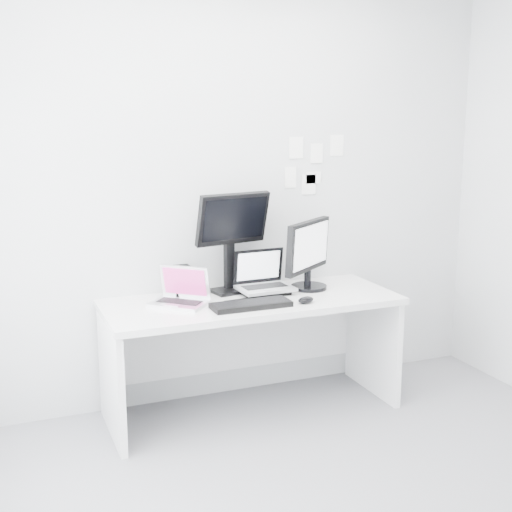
# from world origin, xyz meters

# --- Properties ---
(back_wall) EXTENTS (3.60, 0.00, 3.60)m
(back_wall) POSITION_xyz_m (0.00, 1.60, 1.35)
(back_wall) COLOR #BCBEC0
(back_wall) RESTS_ON ground
(desk) EXTENTS (1.80, 0.70, 0.73)m
(desk) POSITION_xyz_m (0.00, 1.25, 0.36)
(desk) COLOR silver
(desk) RESTS_ON ground
(macbook) EXTENTS (0.39, 0.39, 0.24)m
(macbook) POSITION_xyz_m (-0.45, 1.28, 0.85)
(macbook) COLOR silver
(macbook) RESTS_ON desk
(speaker) EXTENTS (0.10, 0.10, 0.20)m
(speaker) POSITION_xyz_m (-0.38, 1.44, 0.83)
(speaker) COLOR black
(speaker) RESTS_ON desk
(dell_laptop) EXTENTS (0.35, 0.27, 0.28)m
(dell_laptop) POSITION_xyz_m (0.12, 1.32, 0.87)
(dell_laptop) COLOR #A0A2A7
(dell_laptop) RESTS_ON desk
(rear_monitor) EXTENTS (0.50, 0.26, 0.65)m
(rear_monitor) POSITION_xyz_m (-0.06, 1.45, 1.06)
(rear_monitor) COLOR black
(rear_monitor) RESTS_ON desk
(samsung_monitor) EXTENTS (0.54, 0.49, 0.46)m
(samsung_monitor) POSITION_xyz_m (0.43, 1.34, 0.96)
(samsung_monitor) COLOR black
(samsung_monitor) RESTS_ON desk
(keyboard) EXTENTS (0.47, 0.17, 0.03)m
(keyboard) POSITION_xyz_m (-0.07, 1.08, 0.75)
(keyboard) COLOR black
(keyboard) RESTS_ON desk
(mouse) EXTENTS (0.13, 0.11, 0.04)m
(mouse) POSITION_xyz_m (0.27, 1.05, 0.75)
(mouse) COLOR black
(mouse) RESTS_ON desk
(wall_note_0) EXTENTS (0.10, 0.00, 0.14)m
(wall_note_0) POSITION_xyz_m (0.45, 1.59, 1.62)
(wall_note_0) COLOR white
(wall_note_0) RESTS_ON back_wall
(wall_note_1) EXTENTS (0.09, 0.00, 0.13)m
(wall_note_1) POSITION_xyz_m (0.60, 1.59, 1.58)
(wall_note_1) COLOR white
(wall_note_1) RESTS_ON back_wall
(wall_note_2) EXTENTS (0.10, 0.00, 0.14)m
(wall_note_2) POSITION_xyz_m (0.75, 1.59, 1.63)
(wall_note_2) COLOR white
(wall_note_2) RESTS_ON back_wall
(wall_note_3) EXTENTS (0.11, 0.00, 0.08)m
(wall_note_3) POSITION_xyz_m (0.58, 1.59, 1.42)
(wall_note_3) COLOR white
(wall_note_3) RESTS_ON back_wall
(wall_note_4) EXTENTS (0.08, 0.00, 0.14)m
(wall_note_4) POSITION_xyz_m (0.41, 1.59, 1.43)
(wall_note_4) COLOR white
(wall_note_4) RESTS_ON back_wall
(wall_note_5) EXTENTS (0.10, 0.00, 0.13)m
(wall_note_5) POSITION_xyz_m (0.55, 1.59, 1.38)
(wall_note_5) COLOR white
(wall_note_5) RESTS_ON back_wall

